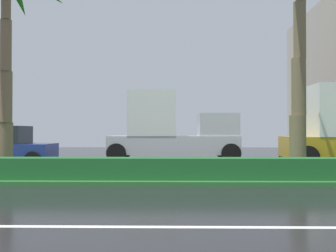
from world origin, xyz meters
The scene contains 6 objects.
ground_plane centered at (0.00, 9.00, -0.05)m, with size 90.00×42.00×0.10m, color black.
near_lane_divider_stripe centered at (0.00, 2.00, 0.00)m, with size 81.00×0.14×0.01m, color white.
median_strip centered at (0.00, 8.00, 0.07)m, with size 85.50×4.00×0.15m, color #2D6B33.
median_hedge centered at (0.00, 6.60, 0.45)m, with size 76.50×0.70×0.60m.
car_in_traffic_leading centered at (-6.58, 11.96, 0.83)m, with size 4.30×2.02×1.72m.
box_truck_lead centered at (0.75, 14.70, 1.55)m, with size 6.40×2.64×3.46m.
Camera 1 is at (0.83, -3.78, 1.51)m, focal length 39.39 mm.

